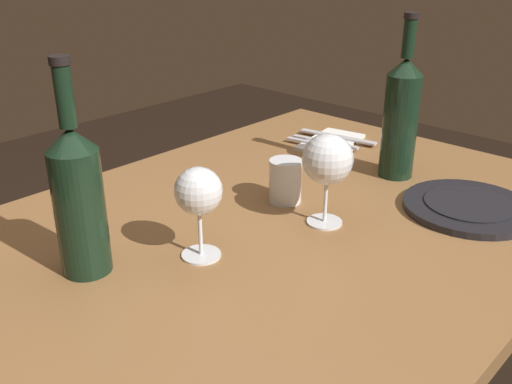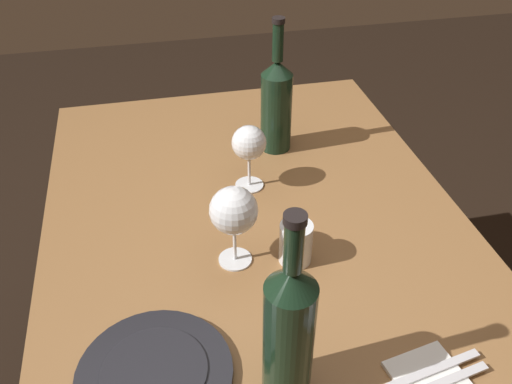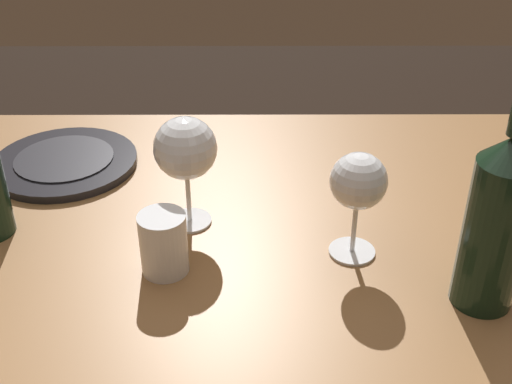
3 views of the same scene
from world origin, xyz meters
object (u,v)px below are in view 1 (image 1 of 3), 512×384
Objects in this scene: fork_outer at (319,144)px; folded_napkin at (331,142)px; wine_bottle at (78,197)px; wine_bottle_second at (401,116)px; water_tumbler at (285,183)px; wine_glass_right at (199,193)px; dinner_plate at (469,207)px; table_knife at (338,137)px; fork_inner at (325,142)px; wine_glass_left at (328,161)px.

folded_napkin is at bearing -0.00° from fork_outer.
wine_bottle_second is (0.68, -0.15, 0.01)m from wine_bottle.
folded_napkin is at bearing 21.94° from water_tumbler.
wine_glass_right is 0.27m from water_tumbler.
table_knife is (0.17, 0.43, 0.00)m from dinner_plate.
wine_bottle_second is at bearing -102.79° from fork_inner.
wine_glass_right reaches higher than folded_napkin.
fork_inner is at bearing 6.01° from wine_bottle.
fork_outer is at bearing 180.00° from fork_inner.
dinner_plate is (0.47, -0.25, -0.11)m from wine_glass_right.
wine_glass_left reaches higher than water_tumbler.
fork_inner is at bearing 77.21° from wine_bottle_second.
dinner_plate is 0.45m from folded_napkin.
table_knife is at bearing 5.59° from wine_bottle.
wine_glass_left is 0.25m from wine_glass_right.
fork_outer reaches higher than folded_napkin.
wine_glass_left reaches higher than fork_outer.
wine_glass_left is 0.96× the size of fork_outer.
fork_outer is at bearing 17.67° from wine_glass_right.
wine_glass_right is at bearing -163.70° from folded_napkin.
wine_bottle is at bearing -173.78° from fork_outer.
wine_glass_right reaches higher than fork_outer.
table_knife is at bearing 0.00° from fork_outer.
folded_napkin is at bearing 71.48° from wine_bottle_second.
dinner_plate is (0.21, -0.29, -0.03)m from water_tumbler.
fork_inner is (0.05, 0.23, -0.13)m from wine_bottle_second.
water_tumbler is 0.35× the size of dinner_plate.
wine_glass_right is 0.67m from table_knife.
fork_inner is 0.85× the size of table_knife.
wine_glass_left reaches higher than dinner_plate.
fork_outer is (0.30, 0.14, -0.03)m from water_tumbler.
table_knife is (0.64, 0.18, -0.10)m from wine_glass_right.
wine_bottle reaches higher than table_knife.
folded_napkin is 1.15× the size of fork_inner.
dinner_plate is at bearing -107.60° from wine_bottle_second.
wine_glass_left reaches higher than folded_napkin.
wine_bottle reaches higher than fork_outer.
wine_bottle is 3.86× the size of water_tumbler.
wine_glass_right is 0.63× the size of dinner_plate.
water_tumbler reaches higher than dinner_plate.
dinner_plate is 0.44m from fork_outer.
wine_glass_left reaches higher than table_knife.
wine_bottle_second is at bearing -96.79° from fork_outer.
wine_bottle_second is 0.27m from fork_outer.
wine_bottle is 0.75m from fork_inner.
dinner_plate reaches higher than folded_napkin.
wine_glass_left is at bearing -141.54° from fork_outer.
wine_bottle_second reaches higher than wine_bottle.
fork_inner is (0.74, 0.08, -0.12)m from wine_bottle.
wine_bottle is at bearing 167.29° from wine_bottle_second.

